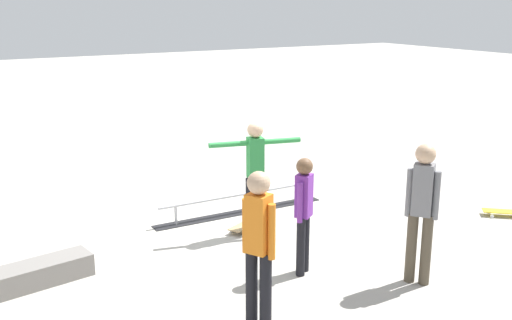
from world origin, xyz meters
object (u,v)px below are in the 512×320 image
object	(u,v)px
skateboard_main	(248,223)
bystander_grey_shirt	(422,206)
bystander_purple_shirt	(304,209)
skater_main	(255,169)
skate_ledge	(19,279)
loose_skateboard_yellow	(509,212)
bystander_orange_shirt	(259,243)
grind_rail	(240,204)

from	to	relation	value
skateboard_main	bystander_grey_shirt	distance (m)	2.90
bystander_grey_shirt	bystander_purple_shirt	size ratio (longest dim) A/B	1.16
skater_main	bystander_grey_shirt	world-z (taller)	bystander_grey_shirt
skate_ledge	loose_skateboard_yellow	distance (m)	7.29
skate_ledge	bystander_grey_shirt	bearing A→B (deg)	152.04
skate_ledge	bystander_orange_shirt	distance (m)	3.09
bystander_orange_shirt	grind_rail	bearing A→B (deg)	127.62
skateboard_main	loose_skateboard_yellow	distance (m)	4.18
grind_rail	bystander_grey_shirt	size ratio (longest dim) A/B	1.70
skateboard_main	bystander_purple_shirt	size ratio (longest dim) A/B	0.54
skateboard_main	bystander_purple_shirt	distance (m)	1.86
skate_ledge	skater_main	size ratio (longest dim) A/B	1.04
loose_skateboard_yellow	skateboard_main	bearing A→B (deg)	-161.98
skater_main	bystander_grey_shirt	xyz separation A→B (m)	(-0.88, 2.39, 0.01)
grind_rail	skate_ledge	distance (m)	3.71
skater_main	bystander_orange_shirt	world-z (taller)	bystander_orange_shirt
grind_rail	loose_skateboard_yellow	distance (m)	4.28
skater_main	loose_skateboard_yellow	distance (m)	4.19
bystander_purple_shirt	loose_skateboard_yellow	size ratio (longest dim) A/B	2.05
skater_main	bystander_grey_shirt	size ratio (longest dim) A/B	0.96
grind_rail	loose_skateboard_yellow	xyz separation A→B (m)	(-3.61, 2.31, -0.07)
skate_ledge	bystander_grey_shirt	distance (m)	4.85
bystander_purple_shirt	bystander_orange_shirt	size ratio (longest dim) A/B	0.87
grind_rail	bystander_purple_shirt	bearing A→B (deg)	81.32
skateboard_main	bystander_orange_shirt	xyz separation A→B (m)	(1.33, 2.56, 0.90)
grind_rail	bystander_grey_shirt	xyz separation A→B (m)	(-0.66, 3.26, 0.84)
skateboard_main	bystander_grey_shirt	xyz separation A→B (m)	(-0.88, 2.61, 0.91)
skate_ledge	skater_main	world-z (taller)	skater_main
bystander_orange_shirt	loose_skateboard_yellow	world-z (taller)	bystander_orange_shirt
skater_main	loose_skateboard_yellow	size ratio (longest dim) A/B	2.29
skateboard_main	loose_skateboard_yellow	size ratio (longest dim) A/B	1.10
skate_ledge	bystander_orange_shirt	bearing A→B (deg)	132.52
bystander_grey_shirt	loose_skateboard_yellow	distance (m)	3.23
skater_main	skate_ledge	bearing A→B (deg)	-163.20
skate_ledge	bystander_purple_shirt	bearing A→B (deg)	157.41
skate_ledge	bystander_orange_shirt	xyz separation A→B (m)	(-2.01, 2.19, 0.83)
bystander_grey_shirt	bystander_orange_shirt	world-z (taller)	bystander_grey_shirt
skateboard_main	skater_main	bearing A→B (deg)	63.19
skate_ledge	loose_skateboard_yellow	bearing A→B (deg)	169.79
loose_skateboard_yellow	skate_ledge	bearing A→B (deg)	-148.74
loose_skateboard_yellow	bystander_purple_shirt	bearing A→B (deg)	-138.15
skater_main	bystander_purple_shirt	xyz separation A→B (m)	(0.17, 1.47, -0.13)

